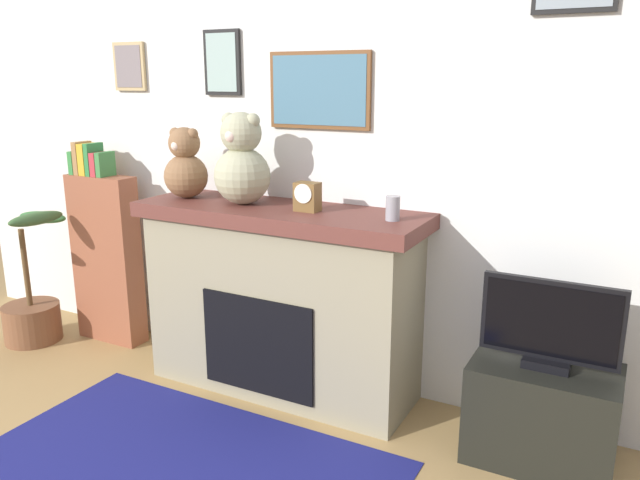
{
  "coord_description": "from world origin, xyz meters",
  "views": [
    {
      "loc": [
        1.86,
        -1.06,
        1.71
      ],
      "look_at": [
        0.4,
        1.7,
        0.9
      ],
      "focal_mm": 34.77,
      "sensor_mm": 36.0,
      "label": 1
    }
  ],
  "objects": [
    {
      "name": "television",
      "position": [
        1.57,
        1.64,
        0.66
      ],
      "size": [
        0.59,
        0.14,
        0.4
      ],
      "color": "black",
      "rests_on": "tv_stand"
    },
    {
      "name": "teddy_bear_brown",
      "position": [
        -0.45,
        1.68,
        1.23
      ],
      "size": [
        0.25,
        0.25,
        0.4
      ],
      "color": "brown",
      "rests_on": "fireplace"
    },
    {
      "name": "back_wall",
      "position": [
        0.0,
        2.0,
        1.3
      ],
      "size": [
        5.2,
        0.15,
        2.6
      ],
      "color": "silver",
      "rests_on": "ground_plane"
    },
    {
      "name": "potted_plant",
      "position": [
        -1.66,
        1.47,
        0.27
      ],
      "size": [
        0.54,
        0.59,
        0.91
      ],
      "color": "brown",
      "rests_on": "ground_plane"
    },
    {
      "name": "area_rug",
      "position": [
        0.16,
        0.77,
        0.0
      ],
      "size": [
        1.92,
        1.18,
        0.01
      ],
      "primitive_type": "cube",
      "color": "navy",
      "rests_on": "ground_plane"
    },
    {
      "name": "fireplace",
      "position": [
        0.16,
        1.69,
        0.53
      ],
      "size": [
        1.61,
        0.55,
        1.05
      ],
      "color": "gray",
      "rests_on": "ground_plane"
    },
    {
      "name": "candle_jar",
      "position": [
        0.81,
        1.68,
        1.11
      ],
      "size": [
        0.07,
        0.07,
        0.12
      ],
      "primitive_type": "cylinder",
      "color": "gray",
      "rests_on": "fireplace"
    },
    {
      "name": "bookshelf",
      "position": [
        -1.22,
        1.74,
        0.6
      ],
      "size": [
        0.48,
        0.16,
        1.32
      ],
      "color": "brown",
      "rests_on": "ground_plane"
    },
    {
      "name": "teddy_bear_tan",
      "position": [
        -0.06,
        1.68,
        1.27
      ],
      "size": [
        0.31,
        0.31,
        0.49
      ],
      "color": "#A0A07F",
      "rests_on": "fireplace"
    },
    {
      "name": "mantel_clock",
      "position": [
        0.34,
        1.67,
        1.12
      ],
      "size": [
        0.12,
        0.09,
        0.15
      ],
      "color": "brown",
      "rests_on": "fireplace"
    },
    {
      "name": "tv_stand",
      "position": [
        1.57,
        1.64,
        0.24
      ],
      "size": [
        0.64,
        0.4,
        0.47
      ],
      "primitive_type": "cube",
      "color": "black",
      "rests_on": "ground_plane"
    }
  ]
}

